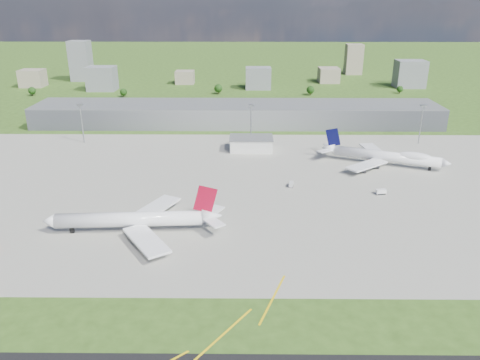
{
  "coord_description": "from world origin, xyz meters",
  "views": [
    {
      "loc": [
        5.67,
        -180.28,
        90.13
      ],
      "look_at": [
        3.73,
        25.81,
        9.0
      ],
      "focal_mm": 35.0,
      "sensor_mm": 36.0,
      "label": 1
    }
  ],
  "objects_px": {
    "tug_yellow": "(142,214)",
    "van_white_far": "(381,192)",
    "van_white_near": "(291,185)",
    "airliner_red_twin": "(136,220)",
    "airliner_blue_quad": "(386,156)"
  },
  "relations": [
    {
      "from": "van_white_near",
      "to": "airliner_red_twin",
      "type": "bearing_deg",
      "value": 136.22
    },
    {
      "from": "tug_yellow",
      "to": "van_white_far",
      "type": "relative_size",
      "value": 0.83
    },
    {
      "from": "van_white_near",
      "to": "van_white_far",
      "type": "height_order",
      "value": "van_white_far"
    },
    {
      "from": "airliner_red_twin",
      "to": "van_white_near",
      "type": "xyz_separation_m",
      "value": [
        67.87,
        49.2,
        -4.11
      ]
    },
    {
      "from": "airliner_red_twin",
      "to": "tug_yellow",
      "type": "height_order",
      "value": "airliner_red_twin"
    },
    {
      "from": "van_white_far",
      "to": "airliner_red_twin",
      "type": "bearing_deg",
      "value": -171.0
    },
    {
      "from": "airliner_blue_quad",
      "to": "tug_yellow",
      "type": "height_order",
      "value": "airliner_blue_quad"
    },
    {
      "from": "tug_yellow",
      "to": "van_white_near",
      "type": "distance_m",
      "value": 77.03
    },
    {
      "from": "airliner_blue_quad",
      "to": "van_white_far",
      "type": "xyz_separation_m",
      "value": [
        -14.1,
        -42.9,
        -3.92
      ]
    },
    {
      "from": "van_white_far",
      "to": "van_white_near",
      "type": "bearing_deg",
      "value": 156.83
    },
    {
      "from": "airliner_red_twin",
      "to": "van_white_far",
      "type": "distance_m",
      "value": 117.72
    },
    {
      "from": "van_white_near",
      "to": "van_white_far",
      "type": "bearing_deg",
      "value": -92.13
    },
    {
      "from": "van_white_far",
      "to": "tug_yellow",
      "type": "bearing_deg",
      "value": -177.88
    },
    {
      "from": "airliner_blue_quad",
      "to": "van_white_near",
      "type": "height_order",
      "value": "airliner_blue_quad"
    },
    {
      "from": "tug_yellow",
      "to": "van_white_far",
      "type": "xyz_separation_m",
      "value": [
        111.52,
        25.5,
        0.3
      ]
    }
  ]
}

